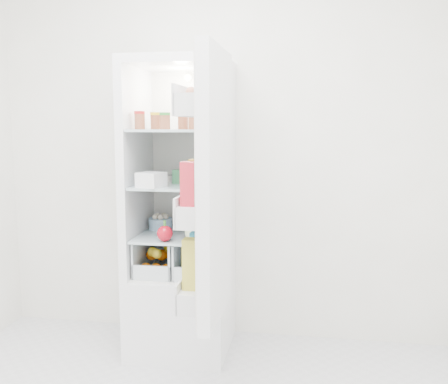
% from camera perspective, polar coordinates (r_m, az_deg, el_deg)
% --- Properties ---
extents(room_walls, '(3.02, 3.02, 2.61)m').
position_cam_1_polar(room_walls, '(1.84, -8.62, 13.12)').
color(room_walls, silver).
rests_on(room_walls, ground).
extents(refrigerator, '(0.60, 0.60, 1.80)m').
position_cam_1_polar(refrigerator, '(3.17, -4.69, -5.96)').
color(refrigerator, white).
rests_on(refrigerator, ground).
extents(shelf_low, '(0.49, 0.53, 0.01)m').
position_cam_1_polar(shelf_low, '(3.10, -4.99, -4.88)').
color(shelf_low, '#AAC1C7').
rests_on(shelf_low, refrigerator).
extents(shelf_mid, '(0.49, 0.53, 0.02)m').
position_cam_1_polar(shelf_mid, '(3.04, -5.06, 0.82)').
color(shelf_mid, '#AAC1C7').
rests_on(shelf_mid, refrigerator).
extents(shelf_top, '(0.49, 0.53, 0.02)m').
position_cam_1_polar(shelf_top, '(3.02, -5.13, 7.04)').
color(shelf_top, '#AAC1C7').
rests_on(shelf_top, refrigerator).
extents(crisper_left, '(0.23, 0.46, 0.22)m').
position_cam_1_polar(crisper_left, '(3.16, -7.13, -7.08)').
color(crisper_left, silver).
rests_on(crisper_left, refrigerator).
extents(crisper_right, '(0.23, 0.46, 0.22)m').
position_cam_1_polar(crisper_right, '(3.10, -2.75, -7.32)').
color(crisper_right, silver).
rests_on(crisper_right, refrigerator).
extents(condiment_jars, '(0.46, 0.34, 0.08)m').
position_cam_1_polar(condiment_jars, '(2.97, -5.62, 7.99)').
color(condiment_jars, '#B21919').
rests_on(condiment_jars, shelf_top).
extents(squeeze_bottle, '(0.06, 0.06, 0.16)m').
position_cam_1_polar(squeeze_bottle, '(3.09, -1.53, 8.70)').
color(squeeze_bottle, white).
rests_on(squeeze_bottle, shelf_top).
extents(tub_white, '(0.17, 0.17, 0.09)m').
position_cam_1_polar(tub_white, '(2.89, -8.31, 1.39)').
color(tub_white, white).
rests_on(tub_white, shelf_mid).
extents(tin_red, '(0.10, 0.10, 0.07)m').
position_cam_1_polar(tin_red, '(2.91, -1.80, 1.32)').
color(tin_red, red).
rests_on(tin_red, shelf_mid).
extents(foil_tray, '(0.18, 0.15, 0.04)m').
position_cam_1_polar(foil_tray, '(3.20, -6.57, 1.60)').
color(foil_tray, silver).
rests_on(foil_tray, shelf_mid).
extents(tub_green, '(0.13, 0.17, 0.08)m').
position_cam_1_polar(tub_green, '(3.08, -4.43, 1.84)').
color(tub_green, '#3A7F50').
rests_on(tub_green, shelf_mid).
extents(red_cabbage, '(0.17, 0.17, 0.17)m').
position_cam_1_polar(red_cabbage, '(3.09, -2.55, -3.11)').
color(red_cabbage, '#5C1F59').
rests_on(red_cabbage, shelf_low).
extents(bell_pepper, '(0.09, 0.09, 0.09)m').
position_cam_1_polar(bell_pepper, '(2.89, -6.78, -4.73)').
color(bell_pepper, '#B70B1B').
rests_on(bell_pepper, shelf_low).
extents(mushroom_bowl, '(0.16, 0.16, 0.07)m').
position_cam_1_polar(mushroom_bowl, '(3.23, -7.26, -3.62)').
color(mushroom_bowl, '#9BC4E8').
rests_on(mushroom_bowl, shelf_low).
extents(salad_bag, '(0.12, 0.12, 0.12)m').
position_cam_1_polar(salad_bag, '(2.85, -3.28, -4.57)').
color(salad_bag, '#B9CD9A').
rests_on(salad_bag, shelf_low).
extents(citrus_pile, '(0.20, 0.24, 0.16)m').
position_cam_1_polar(citrus_pile, '(3.12, -7.43, -7.64)').
color(citrus_pile, '#FC600D').
rests_on(citrus_pile, refrigerator).
extents(veg_pile, '(0.16, 0.30, 0.10)m').
position_cam_1_polar(veg_pile, '(3.11, -2.66, -8.17)').
color(veg_pile, '#1F4617').
rests_on(veg_pile, refrigerator).
extents(fridge_door, '(0.17, 0.60, 1.30)m').
position_cam_1_polar(fridge_door, '(2.42, -1.62, 0.06)').
color(fridge_door, white).
rests_on(fridge_door, refrigerator).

